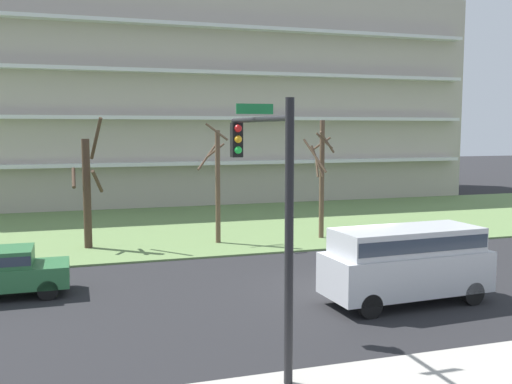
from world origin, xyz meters
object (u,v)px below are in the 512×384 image
van_silver_near_left (407,259)px  tree_center (217,183)px  tree_right (321,174)px  traffic_signal_mast (267,189)px  tree_left (87,189)px

van_silver_near_left → tree_center: bearing=104.0°
tree_right → van_silver_near_left: tree_right is taller
traffic_signal_mast → van_silver_near_left: bearing=29.4°
tree_right → traffic_signal_mast: bearing=-118.5°
tree_left → van_silver_near_left: bearing=-51.4°
tree_right → traffic_signal_mast: (-7.41, -13.66, 0.86)m
tree_center → van_silver_near_left: 11.43m
tree_left → van_silver_near_left: (9.11, -11.41, -1.32)m
van_silver_near_left → traffic_signal_mast: size_ratio=0.88×
tree_right → tree_left: bearing=175.1°
tree_left → van_silver_near_left: size_ratio=1.11×
traffic_signal_mast → tree_right: bearing=61.5°
tree_left → traffic_signal_mast: 15.06m
tree_center → tree_right: tree_right is taller
tree_center → tree_right: size_ratio=0.98×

